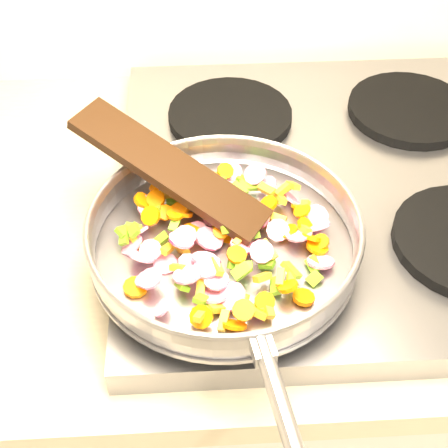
{
  "coord_description": "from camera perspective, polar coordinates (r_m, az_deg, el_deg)",
  "views": [
    {
      "loc": [
        -0.89,
        1.02,
        1.51
      ],
      "look_at": [
        -0.87,
        1.52,
        1.0
      ],
      "focal_mm": 50.0,
      "sensor_mm": 36.0,
      "label": 1
    }
  ],
  "objects": [
    {
      "name": "cooktop",
      "position": [
        0.9,
        10.07,
        3.39
      ],
      "size": [
        0.6,
        0.6,
        0.04
      ],
      "primitive_type": "cube",
      "color": "#939399",
      "rests_on": "counter_top"
    },
    {
      "name": "grate_fl",
      "position": [
        0.76,
        1.91,
        -2.46
      ],
      "size": [
        0.19,
        0.19,
        0.02
      ],
      "primitive_type": "cylinder",
      "color": "black",
      "rests_on": "cooktop"
    },
    {
      "name": "grate_bl",
      "position": [
        0.97,
        0.57,
        9.9
      ],
      "size": [
        0.19,
        0.19,
        0.02
      ],
      "primitive_type": "cylinder",
      "color": "black",
      "rests_on": "cooktop"
    },
    {
      "name": "grate_br",
      "position": [
        1.03,
        16.62,
        10.01
      ],
      "size": [
        0.19,
        0.19,
        0.02
      ],
      "primitive_type": "cylinder",
      "color": "black",
      "rests_on": "cooktop"
    },
    {
      "name": "saute_pan",
      "position": [
        0.73,
        0.04,
        -1.02
      ],
      "size": [
        0.36,
        0.52,
        0.05
      ],
      "rotation": [
        0.0,
        0.0,
        0.17
      ],
      "color": "#9E9EA5",
      "rests_on": "grate_fl"
    },
    {
      "name": "vegetable_heap",
      "position": [
        0.74,
        -0.25,
        -1.0
      ],
      "size": [
        0.27,
        0.27,
        0.05
      ],
      "color": "gold",
      "rests_on": "saute_pan"
    },
    {
      "name": "wooden_spatula",
      "position": [
        0.77,
        -4.99,
        5.02
      ],
      "size": [
        0.25,
        0.2,
        0.09
      ],
      "primitive_type": "cube",
      "rotation": [
        0.0,
        -0.29,
        2.55
      ],
      "color": "black",
      "rests_on": "saute_pan"
    }
  ]
}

